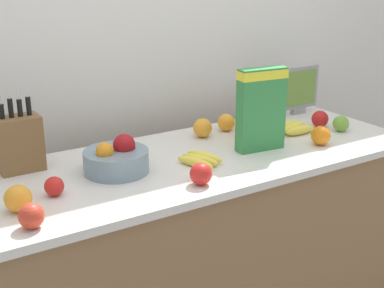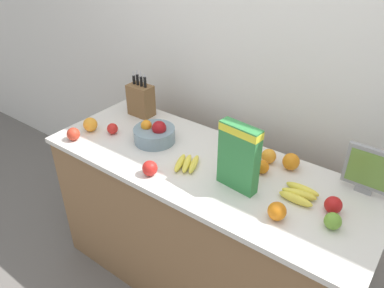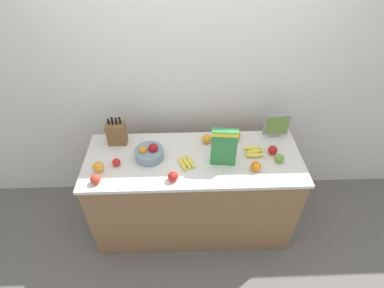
% 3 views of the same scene
% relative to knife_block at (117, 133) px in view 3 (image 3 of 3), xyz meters
% --- Properties ---
extents(ground_plane, '(14.00, 14.00, 0.00)m').
position_rel_knife_block_xyz_m(ground_plane, '(0.65, -0.22, -1.02)').
color(ground_plane, slate).
extents(wall_back, '(9.00, 0.06, 2.60)m').
position_rel_knife_block_xyz_m(wall_back, '(0.65, 0.33, 0.28)').
color(wall_back, silver).
rests_on(wall_back, ground_plane).
extents(counter, '(1.81, 0.68, 0.91)m').
position_rel_knife_block_xyz_m(counter, '(0.65, -0.22, -0.56)').
color(counter, olive).
rests_on(counter, ground_plane).
extents(knife_block, '(0.16, 0.10, 0.30)m').
position_rel_knife_block_xyz_m(knife_block, '(0.00, 0.00, 0.00)').
color(knife_block, brown).
rests_on(knife_block, counter).
extents(small_monitor, '(0.22, 0.03, 0.24)m').
position_rel_knife_block_xyz_m(small_monitor, '(1.39, 0.03, 0.02)').
color(small_monitor, gray).
rests_on(small_monitor, counter).
extents(cereal_box, '(0.21, 0.08, 0.34)m').
position_rel_knife_block_xyz_m(cereal_box, '(0.89, -0.29, 0.08)').
color(cereal_box, '#338442').
rests_on(cereal_box, counter).
extents(fruit_bowl, '(0.24, 0.24, 0.14)m').
position_rel_knife_block_xyz_m(fruit_bowl, '(0.29, -0.20, -0.06)').
color(fruit_bowl, gray).
rests_on(fruit_bowl, counter).
extents(banana_bunch_left, '(0.16, 0.20, 0.03)m').
position_rel_knife_block_xyz_m(banana_bunch_left, '(0.59, -0.29, -0.09)').
color(banana_bunch_left, yellow).
rests_on(banana_bunch_left, counter).
extents(banana_bunch_right, '(0.17, 0.13, 0.04)m').
position_rel_knife_block_xyz_m(banana_bunch_right, '(1.16, -0.19, -0.08)').
color(banana_bunch_right, yellow).
rests_on(banana_bunch_right, counter).
extents(apple_rear, '(0.07, 0.07, 0.07)m').
position_rel_knife_block_xyz_m(apple_rear, '(1.35, -0.29, -0.07)').
color(apple_rear, '#6B9E33').
rests_on(apple_rear, counter).
extents(apple_leftmost, '(0.08, 0.08, 0.08)m').
position_rel_knife_block_xyz_m(apple_leftmost, '(0.49, -0.46, -0.07)').
color(apple_leftmost, red).
rests_on(apple_leftmost, counter).
extents(apple_rightmost, '(0.08, 0.08, 0.08)m').
position_rel_knife_block_xyz_m(apple_rightmost, '(1.32, -0.19, -0.07)').
color(apple_rightmost, red).
rests_on(apple_rightmost, counter).
extents(apple_front, '(0.08, 0.08, 0.08)m').
position_rel_knife_block_xyz_m(apple_front, '(-0.10, -0.47, -0.07)').
color(apple_front, red).
rests_on(apple_front, counter).
extents(apple_middle, '(0.07, 0.07, 0.07)m').
position_rel_knife_block_xyz_m(apple_middle, '(0.03, -0.29, -0.07)').
color(apple_middle, red).
rests_on(apple_middle, counter).
extents(orange_by_cereal, '(0.08, 0.08, 0.08)m').
position_rel_knife_block_xyz_m(orange_by_cereal, '(0.92, -0.01, -0.07)').
color(orange_by_cereal, orange).
rests_on(orange_by_cereal, counter).
extents(orange_mid_left, '(0.09, 0.09, 0.09)m').
position_rel_knife_block_xyz_m(orange_mid_left, '(1.03, 0.01, -0.06)').
color(orange_mid_left, orange).
rests_on(orange_mid_left, counter).
extents(orange_near_bowl, '(0.07, 0.07, 0.07)m').
position_rel_knife_block_xyz_m(orange_near_bowl, '(0.93, -0.11, -0.07)').
color(orange_near_bowl, orange).
rests_on(orange_near_bowl, counter).
extents(orange_front_right, '(0.08, 0.08, 0.08)m').
position_rel_knife_block_xyz_m(orange_front_right, '(0.78, -0.03, -0.06)').
color(orange_front_right, orange).
rests_on(orange_front_right, counter).
extents(orange_front_center, '(0.08, 0.08, 0.08)m').
position_rel_knife_block_xyz_m(orange_front_center, '(1.14, -0.38, -0.06)').
color(orange_front_center, orange).
rests_on(orange_front_center, counter).
extents(orange_back_center, '(0.09, 0.09, 0.09)m').
position_rel_knife_block_xyz_m(orange_back_center, '(-0.10, -0.34, -0.06)').
color(orange_back_center, orange).
rests_on(orange_back_center, counter).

